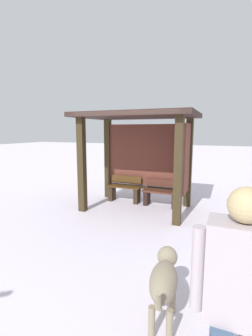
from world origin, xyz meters
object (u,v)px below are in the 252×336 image
at_px(bus_shelter, 143,138).
at_px(dog, 164,279).
at_px(bench_center_inside, 161,194).
at_px(person_walking, 240,295).
at_px(bench_left_inside, 125,190).

relative_size(bus_shelter, dog, 3.04).
bearing_deg(dog, bench_center_inside, 105.12).
bearing_deg(person_walking, bench_left_inside, 120.86).
xyz_separation_m(person_walking, dog, (-0.68, 0.78, -0.54)).
bearing_deg(person_walking, bus_shelter, 116.12).
relative_size(person_walking, dog, 1.76).
distance_m(bench_center_inside, dog, 4.14).
distance_m(bench_left_inside, person_walking, 5.60).
bearing_deg(bench_center_inside, dog, -74.88).
xyz_separation_m(bench_center_inside, dog, (1.08, -3.99, 0.16)).
distance_m(person_walking, dog, 1.16).
height_order(bus_shelter, bench_center_inside, bus_shelter).
height_order(bench_center_inside, person_walking, person_walking).
bearing_deg(dog, person_walking, -49.02).
relative_size(bench_center_inside, dog, 1.01).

